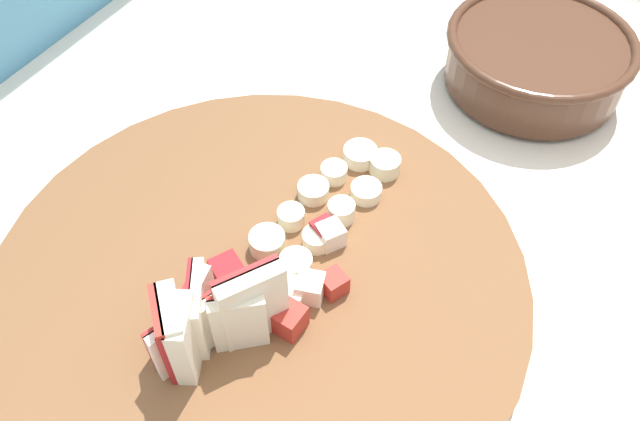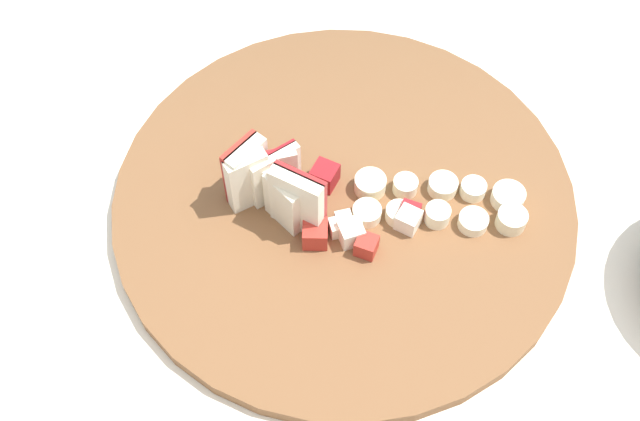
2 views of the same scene
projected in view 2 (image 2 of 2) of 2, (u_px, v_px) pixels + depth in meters
The scene contains 6 objects.
tiled_countertop at pixel (326, 413), 1.07m from camera, with size 1.10×0.80×0.90m.
tile_backsplash at pixel (309, 73), 1.13m from camera, with size 2.40×0.04×1.30m, color #4C8EB2.
cutting_board at pixel (344, 200), 0.72m from camera, with size 0.41×0.41×0.02m, color brown.
apple_wedge_fan at pixel (268, 183), 0.68m from camera, with size 0.09×0.07×0.07m.
apple_dice_pile at pixel (353, 219), 0.69m from camera, with size 0.11×0.10×0.02m.
banana_slice_rows at pixel (441, 202), 0.70m from camera, with size 0.15×0.07×0.02m.
Camera 2 is at (-0.03, -0.35, 1.49)m, focal length 44.81 mm.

